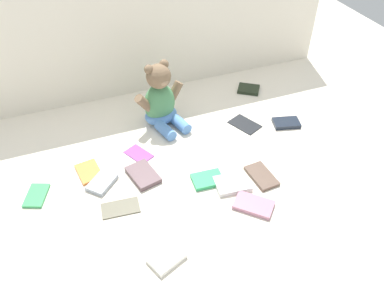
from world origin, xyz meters
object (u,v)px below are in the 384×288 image
at_px(teddy_bear, 161,101).
at_px(book_case_11, 249,89).
at_px(book_case_4, 245,124).
at_px(book_case_7, 120,207).
at_px(book_case_6, 208,180).
at_px(book_case_10, 139,154).
at_px(book_case_1, 36,195).
at_px(book_case_2, 143,175).
at_px(book_case_0, 254,205).
at_px(book_case_3, 102,183).
at_px(book_case_8, 232,184).
at_px(book_case_12, 286,123).
at_px(book_case_5, 167,258).
at_px(book_case_9, 262,176).
at_px(book_case_13, 89,172).

distance_m(teddy_bear, book_case_11, 0.50).
relative_size(book_case_4, book_case_7, 0.99).
bearing_deg(book_case_6, book_case_10, 45.09).
bearing_deg(book_case_1, book_case_2, -164.17).
height_order(book_case_0, book_case_2, book_case_2).
relative_size(book_case_3, book_case_8, 0.87).
bearing_deg(book_case_6, book_case_2, 68.07).
bearing_deg(book_case_12, book_case_5, -42.13).
distance_m(book_case_1, book_case_8, 0.72).
relative_size(book_case_10, book_case_11, 1.09).
bearing_deg(book_case_9, book_case_0, 46.74).
distance_m(teddy_bear, book_case_4, 0.39).
height_order(book_case_2, book_case_12, book_case_2).
xyz_separation_m(book_case_2, book_case_4, (0.51, 0.15, -0.01)).
distance_m(book_case_10, book_case_12, 0.67).
height_order(book_case_10, book_case_13, book_case_13).
distance_m(book_case_2, book_case_4, 0.54).
xyz_separation_m(book_case_8, book_case_10, (-0.28, 0.29, -0.01)).
xyz_separation_m(book_case_6, book_case_11, (0.43, 0.51, 0.00)).
xyz_separation_m(teddy_bear, book_case_4, (0.34, -0.16, -0.10)).
height_order(book_case_1, book_case_10, book_case_1).
height_order(book_case_8, book_case_12, same).
xyz_separation_m(book_case_10, book_case_11, (0.64, 0.27, 0.00)).
height_order(book_case_12, book_case_13, book_case_12).
bearing_deg(book_case_11, teddy_bear, 134.27).
xyz_separation_m(book_case_2, book_case_12, (0.69, 0.09, -0.00)).
height_order(book_case_6, book_case_11, same).
bearing_deg(book_case_0, book_case_3, -77.88).
bearing_deg(book_case_4, book_case_1, -17.24).
xyz_separation_m(book_case_8, book_case_11, (0.36, 0.56, -0.00)).
bearing_deg(book_case_11, book_case_0, -171.65).
bearing_deg(teddy_bear, book_case_1, -169.65).
bearing_deg(book_case_4, book_case_8, 31.92).
distance_m(book_case_8, book_case_12, 0.46).
height_order(book_case_6, book_case_8, book_case_8).
relative_size(book_case_1, book_case_2, 0.82).
distance_m(teddy_bear, book_case_3, 0.45).
distance_m(book_case_7, book_case_8, 0.42).
xyz_separation_m(book_case_0, book_case_12, (0.36, 0.37, 0.00)).
height_order(teddy_bear, book_case_10, teddy_bear).
xyz_separation_m(book_case_10, book_case_13, (-0.21, -0.03, 0.00)).
bearing_deg(book_case_4, book_case_10, -21.57).
height_order(book_case_3, book_case_10, book_case_3).
xyz_separation_m(book_case_5, book_case_12, (0.72, 0.47, -0.00)).
height_order(book_case_4, book_case_5, book_case_5).
bearing_deg(book_case_8, book_case_10, -129.61).
bearing_deg(book_case_1, book_case_5, 152.33).
distance_m(book_case_5, book_case_12, 0.86).
bearing_deg(book_case_9, book_case_11, -116.78).
height_order(book_case_0, book_case_9, book_case_0).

